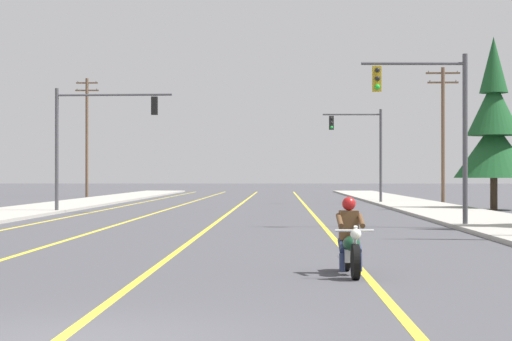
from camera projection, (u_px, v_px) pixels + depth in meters
The scene contains 13 objects.
lane_stripe_center at pixel (237, 207), 55.39m from camera, with size 0.16×100.00×0.01m, color yellow.
lane_stripe_left at pixel (177, 207), 55.48m from camera, with size 0.16×100.00×0.01m, color yellow.
lane_stripe_right at pixel (306, 207), 55.28m from camera, with size 0.16×100.00×0.01m, color yellow.
lane_stripe_far_left at pixel (121, 207), 55.56m from camera, with size 0.16×100.00×0.01m, color yellow.
sidewalk_kerb_right at pixel (433, 209), 50.12m from camera, with size 4.40×110.00×0.14m, color #ADA89E.
sidewalk_kerb_left at pixel (43, 208), 50.65m from camera, with size 4.40×110.00×0.14m, color #ADA89E.
motorcycle_with_rider at pixel (350, 244), 17.46m from camera, with size 0.70×2.19×1.46m.
traffic_signal_near_right at pixel (436, 115), 33.08m from camera, with size 3.79×0.45×6.20m.
traffic_signal_near_left at pixel (91, 129), 46.06m from camera, with size 5.86×0.47×6.20m.
traffic_signal_mid_right at pixel (364, 142), 60.74m from camera, with size 3.89×0.41×6.20m.
utility_pole_right_far at pixel (443, 129), 64.42m from camera, with size 2.37×0.26×9.36m.
utility_pole_left_far at pixel (87, 134), 80.62m from camera, with size 2.04×0.26×10.29m.
conifer_tree_right_verge_far at pixel (494, 130), 50.01m from camera, with size 4.25×4.25×9.35m.
Camera 1 is at (2.29, -10.35, 1.87)m, focal length 65.32 mm.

